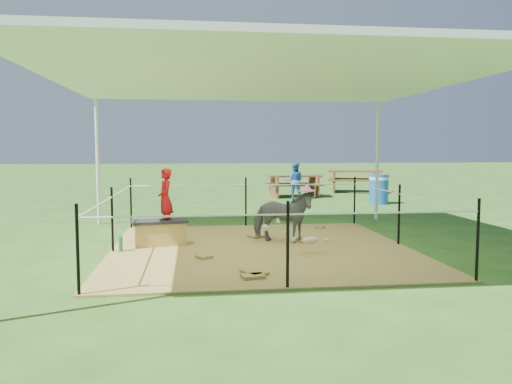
{
  "coord_description": "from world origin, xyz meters",
  "views": [
    {
      "loc": [
        -1.02,
        -7.62,
        1.57
      ],
      "look_at": [
        0.0,
        0.6,
        0.85
      ],
      "focal_mm": 35.0,
      "sensor_mm": 36.0,
      "label": 1
    }
  ],
  "objects": [
    {
      "name": "canopy_tent",
      "position": [
        0.0,
        0.0,
        2.69
      ],
      "size": [
        6.3,
        6.3,
        2.9
      ],
      "color": "silver",
      "rests_on": "ground"
    },
    {
      "name": "picnic_table_far",
      "position": [
        4.74,
        9.76,
        0.4
      ],
      "size": [
        2.22,
        1.87,
        0.79
      ],
      "primitive_type": "cube",
      "rotation": [
        0.0,
        0.0,
        -0.3
      ],
      "color": "#512D1B",
      "rests_on": "ground"
    },
    {
      "name": "trash_barrel",
      "position": [
        4.19,
        5.97,
        0.42
      ],
      "size": [
        0.71,
        0.71,
        0.83
      ],
      "primitive_type": "cylinder",
      "rotation": [
        0.0,
        0.0,
        -0.41
      ],
      "color": "#175AB2",
      "rests_on": "ground"
    },
    {
      "name": "rope_fence",
      "position": [
        0.0,
        -0.0,
        0.64
      ],
      "size": [
        4.54,
        4.54,
        1.0
      ],
      "color": "black",
      "rests_on": "ground"
    },
    {
      "name": "ground",
      "position": [
        0.0,
        0.0,
        0.0
      ],
      "size": [
        90.0,
        90.0,
        0.0
      ],
      "primitive_type": "plane",
      "color": "#2D5919",
      "rests_on": "ground"
    },
    {
      "name": "woman",
      "position": [
        -1.48,
        0.42,
        0.87
      ],
      "size": [
        0.3,
        0.39,
        0.97
      ],
      "primitive_type": "imported",
      "rotation": [
        0.0,
        0.0,
        -1.37
      ],
      "color": "red",
      "rests_on": "straw_bale"
    },
    {
      "name": "foal",
      "position": [
        0.66,
        -0.53,
        0.26
      ],
      "size": [
        0.9,
        0.64,
        0.45
      ],
      "primitive_type": null,
      "rotation": [
        0.0,
        0.0,
        0.26
      ],
      "color": "#C6AF91",
      "rests_on": "hay_patch"
    },
    {
      "name": "picnic_table_near",
      "position": [
        2.21,
        8.34,
        0.35
      ],
      "size": [
        1.76,
        1.32,
        0.71
      ],
      "primitive_type": "cube",
      "rotation": [
        0.0,
        0.0,
        0.05
      ],
      "color": "brown",
      "rests_on": "ground"
    },
    {
      "name": "straw_bale",
      "position": [
        -1.58,
        0.42,
        0.21
      ],
      "size": [
        0.87,
        0.55,
        0.36
      ],
      "primitive_type": "cube",
      "rotation": [
        0.0,
        0.0,
        0.2
      ],
      "color": "#A98A3D",
      "rests_on": "hay_patch"
    },
    {
      "name": "pink_hat",
      "position": [
        0.41,
        0.39,
        0.95
      ],
      "size": [
        0.27,
        0.27,
        0.12
      ],
      "primitive_type": "cylinder",
      "color": "pink",
      "rests_on": "pony"
    },
    {
      "name": "green_bottle",
      "position": [
        -2.13,
        -0.03,
        0.14
      ],
      "size": [
        0.07,
        0.07,
        0.22
      ],
      "primitive_type": "cylinder",
      "rotation": [
        0.0,
        0.0,
        0.2
      ],
      "color": "#1B7B2E",
      "rests_on": "hay_patch"
    },
    {
      "name": "pony",
      "position": [
        0.41,
        0.39,
        0.46
      ],
      "size": [
        1.12,
        0.8,
        0.86
      ],
      "primitive_type": "imported",
      "rotation": [
        0.0,
        0.0,
        1.2
      ],
      "color": "#515156",
      "rests_on": "hay_patch"
    },
    {
      "name": "dark_cloth",
      "position": [
        -1.58,
        0.42,
        0.41
      ],
      "size": [
        0.93,
        0.61,
        0.04
      ],
      "primitive_type": "cube",
      "rotation": [
        0.0,
        0.0,
        0.2
      ],
      "color": "black",
      "rests_on": "straw_bale"
    },
    {
      "name": "hay_patch",
      "position": [
        0.0,
        0.0,
        0.01
      ],
      "size": [
        4.6,
        4.6,
        0.03
      ],
      "primitive_type": "cube",
      "color": "brown",
      "rests_on": "ground"
    },
    {
      "name": "distant_person",
      "position": [
        2.07,
        7.54,
        0.57
      ],
      "size": [
        0.66,
        0.57,
        1.15
      ],
      "primitive_type": "imported",
      "rotation": [
        0.0,
        0.0,
        2.85
      ],
      "color": "blue",
      "rests_on": "ground"
    }
  ]
}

